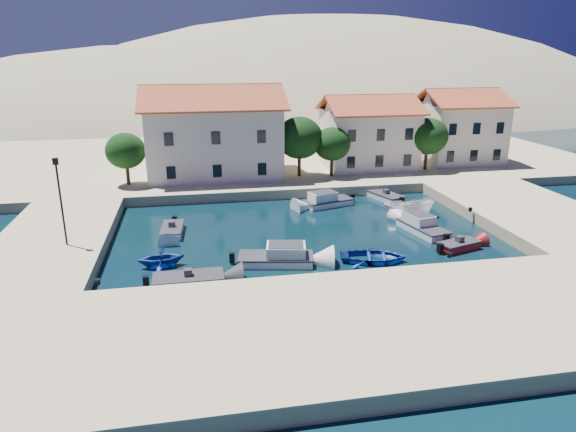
% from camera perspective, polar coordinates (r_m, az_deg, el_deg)
% --- Properties ---
extents(ground, '(400.00, 400.00, 0.00)m').
position_cam_1_polar(ground, '(32.66, 5.35, -7.74)').
color(ground, black).
rests_on(ground, ground).
extents(quay_south, '(52.00, 12.00, 1.00)m').
position_cam_1_polar(quay_south, '(27.38, 8.88, -12.07)').
color(quay_south, '#C6B387').
rests_on(quay_south, ground).
extents(quay_east, '(11.00, 20.00, 1.00)m').
position_cam_1_polar(quay_east, '(49.83, 25.31, 0.29)').
color(quay_east, '#C6B387').
rests_on(quay_east, ground).
extents(quay_west, '(8.00, 20.00, 1.00)m').
position_cam_1_polar(quay_west, '(41.94, -24.70, -2.72)').
color(quay_west, '#C6B387').
rests_on(quay_west, ground).
extents(quay_north, '(80.00, 36.00, 1.00)m').
position_cam_1_polar(quay_north, '(68.42, -1.75, 6.41)').
color(quay_north, '#C6B387').
rests_on(quay_north, ground).
extents(hills, '(254.00, 176.00, 99.00)m').
position_cam_1_polar(hills, '(159.10, 0.12, 4.22)').
color(hills, tan).
rests_on(hills, ground).
extents(building_left, '(14.70, 9.45, 9.70)m').
position_cam_1_polar(building_left, '(56.89, -8.28, 9.45)').
color(building_left, white).
rests_on(building_left, quay_north).
extents(building_mid, '(10.50, 8.40, 8.30)m').
position_cam_1_polar(building_mid, '(61.42, 8.94, 9.36)').
color(building_mid, white).
rests_on(building_mid, quay_north).
extents(building_right, '(9.45, 8.40, 8.80)m').
position_cam_1_polar(building_right, '(67.22, 18.50, 9.60)').
color(building_right, white).
rests_on(building_right, quay_north).
extents(trees, '(37.30, 5.30, 6.45)m').
position_cam_1_polar(trees, '(56.01, 2.82, 8.34)').
color(trees, '#382314').
rests_on(trees, quay_north).
extents(lamppost, '(0.35, 0.25, 6.22)m').
position_cam_1_polar(lamppost, '(38.51, -24.01, 2.29)').
color(lamppost, black).
rests_on(lamppost, quay_west).
extents(bollards, '(29.36, 9.56, 0.30)m').
position_cam_1_polar(bollards, '(36.39, 7.99, -3.12)').
color(bollards, black).
rests_on(bollards, ground).
extents(motorboat_grey_sw, '(4.44, 2.00, 1.25)m').
position_cam_1_polar(motorboat_grey_sw, '(33.19, -10.99, -7.02)').
color(motorboat_grey_sw, '#343338').
rests_on(motorboat_grey_sw, ground).
extents(cabin_cruiser_south, '(5.48, 3.13, 1.60)m').
position_cam_1_polar(cabin_cruiser_south, '(35.59, -1.37, -4.60)').
color(cabin_cruiser_south, white).
rests_on(cabin_cruiser_south, ground).
extents(rowboat_south, '(5.31, 4.37, 0.96)m').
position_cam_1_polar(rowboat_south, '(36.67, 9.46, -4.96)').
color(rowboat_south, '#1C3C9A').
rests_on(rowboat_south, ground).
extents(motorboat_red_se, '(3.47, 2.30, 1.25)m').
position_cam_1_polar(motorboat_red_se, '(40.17, 18.46, -3.15)').
color(motorboat_red_se, maroon).
rests_on(motorboat_red_se, ground).
extents(cabin_cruiser_east, '(2.95, 5.21, 1.60)m').
position_cam_1_polar(cabin_cruiser_east, '(43.04, 14.78, -1.17)').
color(cabin_cruiser_east, white).
rests_on(cabin_cruiser_east, ground).
extents(boat_east, '(4.70, 2.08, 1.77)m').
position_cam_1_polar(boat_east, '(46.90, 13.25, -0.09)').
color(boat_east, white).
rests_on(boat_east, ground).
extents(motorboat_white_ne, '(3.00, 4.26, 1.25)m').
position_cam_1_polar(motorboat_white_ne, '(51.85, 10.84, 2.12)').
color(motorboat_white_ne, white).
rests_on(motorboat_white_ne, ground).
extents(rowboat_west, '(3.43, 3.05, 1.66)m').
position_cam_1_polar(rowboat_west, '(36.35, -13.87, -5.46)').
color(rowboat_west, '#1C3C9A').
rests_on(rowboat_west, ground).
extents(motorboat_white_west, '(1.92, 3.84, 1.25)m').
position_cam_1_polar(motorboat_white_west, '(42.40, -12.74, -1.56)').
color(motorboat_white_west, white).
rests_on(motorboat_white_west, ground).
extents(cabin_cruiser_north, '(5.03, 3.23, 1.60)m').
position_cam_1_polar(cabin_cruiser_north, '(49.00, 4.50, 1.69)').
color(cabin_cruiser_north, white).
rests_on(cabin_cruiser_north, ground).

